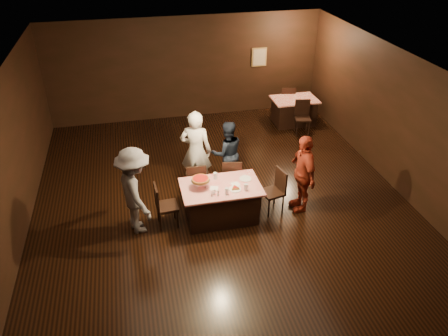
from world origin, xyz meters
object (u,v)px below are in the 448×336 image
at_px(chair_far_left, 195,181).
at_px(diner_grey_knit, 135,191).
at_px(chair_end_right, 272,192).
at_px(diner_white_jacket, 196,151).
at_px(glass_back, 215,176).
at_px(main_table, 221,202).
at_px(chair_end_left, 167,205).
at_px(pizza_stand, 200,180).
at_px(plate_empty, 245,179).
at_px(diner_navy_hoodie, 227,153).
at_px(chair_back_far, 287,101).
at_px(diner_red_shirt, 303,173).
at_px(glass_front_left, 227,191).
at_px(back_table, 294,111).
at_px(glass_front_right, 246,187).
at_px(chair_far_right, 231,177).
at_px(chair_back_near, 303,118).

height_order(chair_far_left, diner_grey_knit, diner_grey_knit).
distance_m(chair_end_right, diner_white_jacket, 1.91).
xyz_separation_m(diner_grey_knit, glass_back, (1.63, 0.31, -0.07)).
distance_m(main_table, chair_end_left, 1.10).
xyz_separation_m(pizza_stand, plate_empty, (0.95, 0.10, -0.17)).
distance_m(diner_navy_hoodie, diner_grey_knit, 2.49).
relative_size(chair_end_right, chair_back_far, 1.00).
distance_m(diner_navy_hoodie, diner_red_shirt, 1.86).
bearing_deg(chair_far_left, glass_front_left, 113.28).
xyz_separation_m(chair_far_left, diner_grey_knit, (-1.28, -0.76, 0.43)).
xyz_separation_m(back_table, pizza_stand, (-3.49, -3.98, 0.57)).
bearing_deg(glass_front_left, diner_red_shirt, 8.96).
distance_m(plate_empty, glass_front_right, 0.42).
bearing_deg(chair_far_right, diner_white_jacket, -23.90).
xyz_separation_m(chair_back_near, glass_front_right, (-2.64, -3.58, 0.37)).
relative_size(chair_far_left, chair_end_left, 1.00).
height_order(chair_end_right, diner_red_shirt, diner_red_shirt).
xyz_separation_m(chair_back_far, glass_front_left, (-3.04, -4.93, 0.37)).
distance_m(back_table, chair_back_far, 0.61).
bearing_deg(plate_empty, glass_back, 165.96).
relative_size(diner_white_jacket, glass_front_right, 13.61).
bearing_deg(chair_far_right, chair_back_near, -126.59).
relative_size(diner_white_jacket, plate_empty, 7.62).
bearing_deg(diner_navy_hoodie, chair_back_near, -146.25).
height_order(chair_far_left, glass_back, chair_far_left).
relative_size(chair_far_right, pizza_stand, 2.50).
relative_size(diner_navy_hoodie, glass_front_left, 10.96).
xyz_separation_m(plate_empty, glass_front_left, (-0.50, -0.45, 0.06)).
relative_size(plate_empty, glass_front_right, 1.79).
relative_size(chair_back_near, glass_front_left, 6.79).
xyz_separation_m(diner_navy_hoodie, diner_grey_knit, (-2.11, -1.32, 0.14)).
distance_m(diner_navy_hoodie, glass_back, 1.12).
bearing_deg(glass_back, diner_navy_hoodie, 64.34).
xyz_separation_m(diner_red_shirt, plate_empty, (-1.17, 0.19, -0.08)).
height_order(chair_far_left, glass_front_left, chair_far_left).
xyz_separation_m(chair_back_near, chair_back_far, (0.00, 1.30, 0.00)).
relative_size(pizza_stand, glass_back, 2.71).
xyz_separation_m(chair_end_right, diner_navy_hoodie, (-0.66, 1.31, 0.29)).
height_order(main_table, chair_far_right, chair_far_right).
height_order(main_table, back_table, same).
height_order(chair_end_left, chair_end_right, same).
relative_size(chair_end_left, diner_grey_knit, 0.52).
bearing_deg(chair_back_far, chair_back_near, 100.80).
bearing_deg(back_table, diner_grey_knit, -139.73).
distance_m(chair_back_near, diner_white_jacket, 4.02).
height_order(chair_far_left, chair_end_right, same).
distance_m(chair_far_left, glass_front_left, 1.20).
bearing_deg(main_table, diner_white_jacket, 103.62).
xyz_separation_m(chair_back_far, diner_white_jacket, (-3.38, -3.42, 0.48)).
xyz_separation_m(chair_back_near, diner_navy_hoodie, (-2.65, -2.02, 0.29)).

